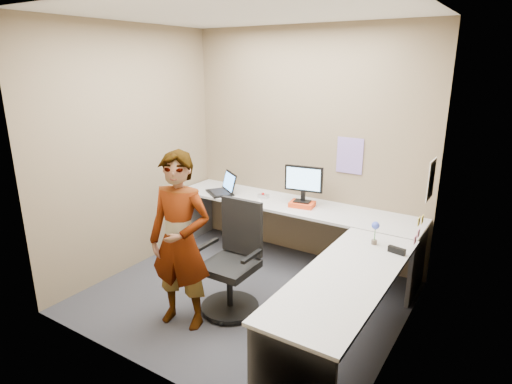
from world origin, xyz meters
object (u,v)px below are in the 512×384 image
Objects in this scene: desk at (302,240)px; monitor at (304,181)px; person at (180,241)px; office_chair at (233,268)px.

desk is 6.88× the size of monitor.
person reaches higher than monitor.
monitor reaches higher than desk.
desk is at bearing -72.77° from monitor.
desk is 0.75m from office_chair.
monitor is 1.68m from person.
person is (-0.25, -0.43, 0.37)m from office_chair.
person is (-0.38, -1.62, -0.23)m from monitor.
monitor is 0.27× the size of person.
desk is 0.78m from monitor.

